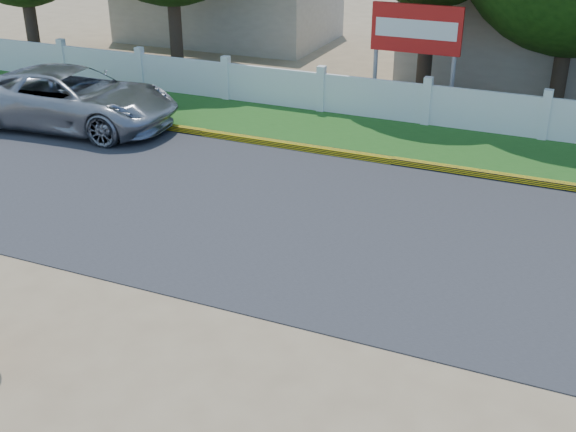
% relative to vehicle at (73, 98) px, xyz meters
% --- Properties ---
extents(ground, '(120.00, 120.00, 0.00)m').
position_rel_vehicle_xyz_m(ground, '(8.48, -7.33, -0.78)').
color(ground, '#9E8460').
rests_on(ground, ground).
extents(road, '(60.00, 7.00, 0.02)m').
position_rel_vehicle_xyz_m(road, '(8.48, -2.83, -0.77)').
color(road, '#38383A').
rests_on(road, ground).
extents(grass_verge, '(60.00, 3.50, 0.03)m').
position_rel_vehicle_xyz_m(grass_verge, '(8.48, 2.42, -0.76)').
color(grass_verge, '#2D601E').
rests_on(grass_verge, ground).
extents(curb, '(40.00, 0.18, 0.16)m').
position_rel_vehicle_xyz_m(curb, '(8.48, 0.72, -0.70)').
color(curb, yellow).
rests_on(curb, ground).
extents(fence, '(40.00, 0.10, 1.10)m').
position_rel_vehicle_xyz_m(fence, '(8.48, 3.87, -0.23)').
color(fence, silver).
rests_on(fence, ground).
extents(building_near, '(10.00, 6.00, 3.20)m').
position_rel_vehicle_xyz_m(building_near, '(11.48, 10.67, 0.82)').
color(building_near, '#B7AD99').
rests_on(building_near, ground).
extents(building_far, '(8.00, 5.00, 2.80)m').
position_rel_vehicle_xyz_m(building_far, '(-1.52, 11.67, 0.62)').
color(building_far, '#B7AD99').
rests_on(building_far, ground).
extents(vehicle, '(5.78, 3.01, 1.55)m').
position_rel_vehicle_xyz_m(vehicle, '(0.00, 0.00, 0.00)').
color(vehicle, '#94969C').
rests_on(vehicle, ground).
extents(billboard, '(2.50, 0.13, 2.95)m').
position_rel_vehicle_xyz_m(billboard, '(7.79, 4.97, 1.36)').
color(billboard, gray).
rests_on(billboard, ground).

